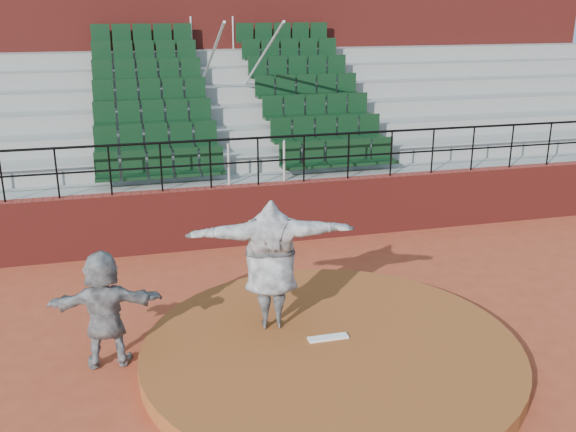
% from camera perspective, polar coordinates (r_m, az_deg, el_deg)
% --- Properties ---
extents(ground, '(90.00, 90.00, 0.00)m').
position_cam_1_polar(ground, '(9.63, 3.83, -12.54)').
color(ground, '#A03D24').
rests_on(ground, ground).
extents(pitchers_mound, '(5.50, 5.50, 0.25)m').
position_cam_1_polar(pitchers_mound, '(9.57, 3.84, -11.90)').
color(pitchers_mound, brown).
rests_on(pitchers_mound, ground).
extents(pitching_rubber, '(0.60, 0.15, 0.03)m').
position_cam_1_polar(pitching_rubber, '(9.62, 3.58, -10.74)').
color(pitching_rubber, white).
rests_on(pitching_rubber, pitchers_mound).
extents(boundary_wall, '(24.00, 0.30, 1.30)m').
position_cam_1_polar(boundary_wall, '(13.78, -2.61, 0.21)').
color(boundary_wall, maroon).
rests_on(boundary_wall, ground).
extents(wall_railing, '(24.04, 0.05, 1.03)m').
position_cam_1_polar(wall_railing, '(13.42, -2.69, 5.81)').
color(wall_railing, black).
rests_on(wall_railing, boundary_wall).
extents(seating_deck, '(24.00, 5.97, 4.63)m').
position_cam_1_polar(seating_deck, '(17.05, -5.23, 6.41)').
color(seating_deck, gray).
rests_on(seating_deck, ground).
extents(press_box_facade, '(24.00, 3.00, 7.10)m').
position_cam_1_polar(press_box_facade, '(20.64, -7.28, 14.36)').
color(press_box_facade, maroon).
rests_on(press_box_facade, ground).
extents(pitcher, '(2.53, 0.99, 2.01)m').
position_cam_1_polar(pitcher, '(9.57, -1.54, -4.31)').
color(pitcher, black).
rests_on(pitcher, pitchers_mound).
extents(fielder, '(1.64, 0.64, 1.73)m').
position_cam_1_polar(fielder, '(9.45, -15.99, -7.96)').
color(fielder, black).
rests_on(fielder, ground).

